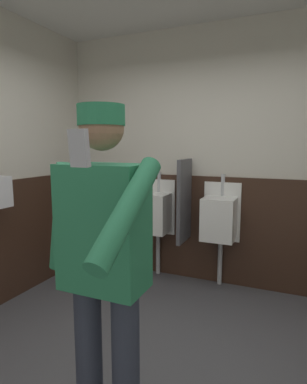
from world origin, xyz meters
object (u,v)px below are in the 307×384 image
urinal_middle (220,218)px  cell_phone (79,148)px  urinal_left (155,212)px  person (104,257)px

urinal_middle → cell_phone: (0.12, -2.59, 0.77)m
urinal_left → cell_phone: 2.83m
urinal_left → person: person is taller
urinal_left → person: (0.62, -2.08, 0.23)m
urinal_left → urinal_middle: same height
person → cell_phone: person is taller
urinal_middle → cell_phone: size_ratio=11.27×
urinal_left → person: size_ratio=0.72×
person → cell_phone: size_ratio=15.75×
urinal_left → cell_phone: (0.87, -2.59, 0.77)m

